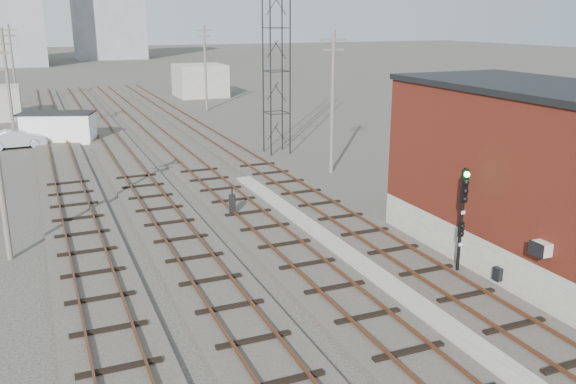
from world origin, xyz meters
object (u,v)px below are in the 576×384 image
signal_mast (462,213)px  car_silver (16,139)px  site_trailer (58,127)px  switch_stand (232,205)px

signal_mast → car_silver: size_ratio=1.00×
site_trailer → car_silver: site_trailer is taller
signal_mast → site_trailer: size_ratio=0.69×
signal_mast → switch_stand: size_ratio=3.13×
signal_mast → switch_stand: bearing=119.9°
switch_stand → car_silver: size_ratio=0.32×
signal_mast → site_trailer: (-12.97, 34.05, -1.35)m
switch_stand → signal_mast: bearing=-48.4°
signal_mast → car_silver: signal_mast is taller
signal_mast → car_silver: (-16.08, 32.94, -1.86)m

